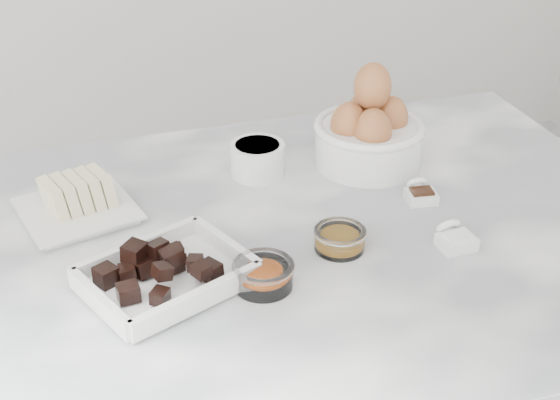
# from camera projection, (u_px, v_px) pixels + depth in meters

# --- Properties ---
(marble_slab) EXTENTS (1.20, 0.80, 0.04)m
(marble_slab) POSITION_uv_depth(u_px,v_px,m) (273.00, 246.00, 1.16)
(marble_slab) COLOR white
(marble_slab) RESTS_ON cabinet
(chocolate_dish) EXTENTS (0.26, 0.23, 0.06)m
(chocolate_dish) POSITION_uv_depth(u_px,v_px,m) (166.00, 272.00, 1.03)
(chocolate_dish) COLOR white
(chocolate_dish) RESTS_ON marble_slab
(butter_plate) EXTENTS (0.20, 0.20, 0.07)m
(butter_plate) POSITION_uv_depth(u_px,v_px,m) (74.00, 202.00, 1.18)
(butter_plate) COLOR white
(butter_plate) RESTS_ON marble_slab
(sugar_ramekin) EXTENTS (0.09, 0.09, 0.05)m
(sugar_ramekin) POSITION_uv_depth(u_px,v_px,m) (258.00, 158.00, 1.30)
(sugar_ramekin) COLOR white
(sugar_ramekin) RESTS_ON marble_slab
(egg_bowl) EXTENTS (0.19, 0.19, 0.18)m
(egg_bowl) POSITION_uv_depth(u_px,v_px,m) (369.00, 132.00, 1.32)
(egg_bowl) COLOR white
(egg_bowl) RESTS_ON marble_slab
(honey_bowl) EXTENTS (0.08, 0.08, 0.03)m
(honey_bowl) POSITION_uv_depth(u_px,v_px,m) (340.00, 239.00, 1.11)
(honey_bowl) COLOR white
(honey_bowl) RESTS_ON marble_slab
(zest_bowl) EXTENTS (0.08, 0.08, 0.04)m
(zest_bowl) POSITION_uv_depth(u_px,v_px,m) (263.00, 274.00, 1.03)
(zest_bowl) COLOR white
(zest_bowl) RESTS_ON marble_slab
(vanilla_spoon) EXTENTS (0.05, 0.06, 0.04)m
(vanilla_spoon) POSITION_uv_depth(u_px,v_px,m) (420.00, 193.00, 1.23)
(vanilla_spoon) COLOR white
(vanilla_spoon) RESTS_ON marble_slab
(salt_spoon) EXTENTS (0.05, 0.06, 0.04)m
(salt_spoon) POSITION_uv_depth(u_px,v_px,m) (455.00, 238.00, 1.12)
(salt_spoon) COLOR white
(salt_spoon) RESTS_ON marble_slab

